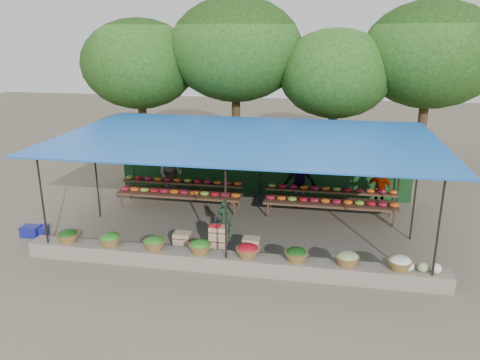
% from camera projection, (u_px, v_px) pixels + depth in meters
% --- Properties ---
extents(ground, '(60.00, 60.00, 0.00)m').
position_uv_depth(ground, '(246.00, 227.00, 14.31)').
color(ground, '#685C4C').
rests_on(ground, ground).
extents(stone_curb, '(10.60, 0.55, 0.40)m').
position_uv_depth(stone_curb, '(228.00, 262.00, 11.67)').
color(stone_curb, '#6D6357').
rests_on(stone_curb, ground).
extents(stall_canopy, '(10.80, 6.60, 2.82)m').
position_uv_depth(stall_canopy, '(247.00, 141.00, 13.59)').
color(stall_canopy, black).
rests_on(stall_canopy, ground).
extents(produce_baskets, '(8.98, 0.58, 0.34)m').
position_uv_depth(produce_baskets, '(223.00, 249.00, 11.58)').
color(produce_baskets, brown).
rests_on(produce_baskets, stone_curb).
extents(netting_backdrop, '(10.60, 0.06, 2.50)m').
position_uv_depth(netting_backdrop, '(261.00, 161.00, 16.90)').
color(netting_backdrop, '#1A4922').
rests_on(netting_backdrop, ground).
extents(tree_row, '(16.51, 5.50, 7.12)m').
position_uv_depth(tree_row, '(285.00, 59.00, 18.53)').
color(tree_row, '#321F12').
rests_on(tree_row, ground).
extents(fruit_table_left, '(4.21, 0.95, 0.93)m').
position_uv_depth(fruit_table_left, '(180.00, 190.00, 15.83)').
color(fruit_table_left, '#462D1C').
rests_on(fruit_table_left, ground).
extents(fruit_table_right, '(4.21, 0.95, 0.93)m').
position_uv_depth(fruit_table_right, '(330.00, 199.00, 14.97)').
color(fruit_table_right, '#462D1C').
rests_on(fruit_table_right, ground).
extents(crate_counter, '(2.35, 0.34, 0.77)m').
position_uv_depth(crate_counter, '(217.00, 242.00, 12.55)').
color(crate_counter, '#9D7F5A').
rests_on(crate_counter, ground).
extents(weighing_scale, '(0.29, 0.29, 0.31)m').
position_uv_depth(weighing_scale, '(215.00, 224.00, 12.39)').
color(weighing_scale, '#B60E1B').
rests_on(weighing_scale, crate_counter).
extents(vendor_seated, '(0.43, 0.30, 1.15)m').
position_uv_depth(vendor_seated, '(224.00, 219.00, 13.41)').
color(vendor_seated, '#173420').
rests_on(vendor_seated, ground).
extents(customer_left, '(1.01, 0.85, 1.86)m').
position_uv_depth(customer_left, '(171.00, 173.00, 16.56)').
color(customer_left, slate).
rests_on(customer_left, ground).
extents(customer_mid, '(1.25, 0.79, 1.85)m').
position_uv_depth(customer_mid, '(300.00, 181.00, 15.72)').
color(customer_mid, slate).
rests_on(customer_mid, ground).
extents(customer_right, '(0.97, 0.69, 1.54)m').
position_uv_depth(customer_right, '(379.00, 189.00, 15.37)').
color(customer_right, slate).
rests_on(customer_right, ground).
extents(blue_crate_front, '(0.53, 0.39, 0.31)m').
position_uv_depth(blue_crate_front, '(31.00, 231.00, 13.63)').
color(blue_crate_front, navy).
rests_on(blue_crate_front, ground).
extents(blue_crate_back, '(0.57, 0.50, 0.28)m').
position_uv_depth(blue_crate_back, '(40.00, 230.00, 13.71)').
color(blue_crate_back, navy).
rests_on(blue_crate_back, ground).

